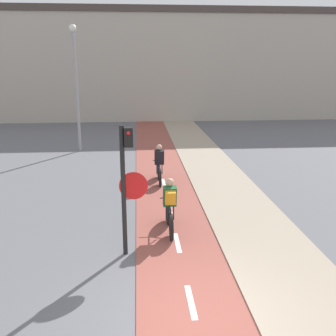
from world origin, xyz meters
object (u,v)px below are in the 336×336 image
Objects in this scene: traffic_light_pole at (127,177)px; cyclist_near at (170,207)px; street_lamp_far at (76,75)px; cyclist_far at (159,166)px.

traffic_light_pole is 2.01m from cyclist_near.
street_lamp_far is 3.66× the size of cyclist_near.
street_lamp_far is 3.78× the size of cyclist_far.
traffic_light_pole is at bearing -76.29° from street_lamp_far.
traffic_light_pole is 5.83m from cyclist_far.
traffic_light_pole reaches higher than cyclist_near.
street_lamp_far is at bearing 103.71° from traffic_light_pole.
street_lamp_far is 7.70m from cyclist_far.
street_lamp_far reaches higher than cyclist_near.
traffic_light_pole is 11.91m from street_lamp_far.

